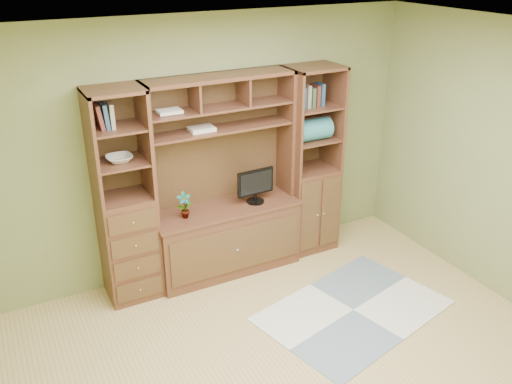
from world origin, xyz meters
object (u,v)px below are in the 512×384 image
left_tower (124,199)px  right_tower (311,162)px  monitor (255,180)px  center_hutch (225,180)px

left_tower → right_tower: bearing=0.0°
left_tower → right_tower: same height
left_tower → monitor: left_tower is taller
right_tower → monitor: size_ratio=4.15×
monitor → left_tower: bearing=174.4°
left_tower → right_tower: 2.02m
center_hutch → monitor: (0.32, -0.03, -0.05)m
right_tower → monitor: right_tower is taller
center_hutch → right_tower: 1.03m
right_tower → center_hutch: bearing=-177.8°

